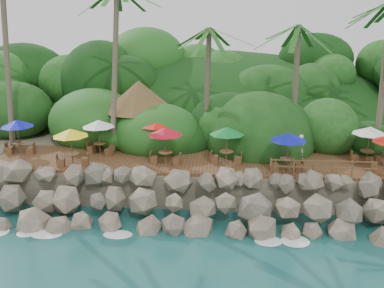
{
  "coord_description": "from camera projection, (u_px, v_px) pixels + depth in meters",
  "views": [
    {
      "loc": [
        1.88,
        -19.07,
        10.94
      ],
      "look_at": [
        0.0,
        6.0,
        3.4
      ],
      "focal_mm": 38.07,
      "sensor_mm": 36.0,
      "label": 1
    }
  ],
  "objects": [
    {
      "name": "dining_clusters",
      "position": [
        201.0,
        132.0,
        25.77
      ],
      "size": [
        25.81,
        5.1,
        2.39
      ],
      "color": "brown",
      "rests_on": "terrace"
    },
    {
      "name": "palapa",
      "position": [
        139.0,
        96.0,
        29.7
      ],
      "size": [
        5.24,
        5.24,
        4.6
      ],
      "color": "brown",
      "rests_on": "ground"
    },
    {
      "name": "jungle_hill",
      "position": [
        204.0,
        128.0,
        43.94
      ],
      "size": [
        44.8,
        28.0,
        15.4
      ],
      "primitive_type": "ellipsoid",
      "color": "#143811",
      "rests_on": "ground"
    },
    {
      "name": "palms",
      "position": [
        233.0,
        3.0,
        26.19
      ],
      "size": [
        31.43,
        7.41,
        13.06
      ],
      "color": "brown",
      "rests_on": "ground"
    },
    {
      "name": "terrace",
      "position": [
        192.0,
        162.0,
        26.59
      ],
      "size": [
        26.0,
        5.0,
        0.2
      ],
      "primitive_type": "cube",
      "color": "brown",
      "rests_on": "land_base"
    },
    {
      "name": "ground",
      "position": [
        184.0,
        238.0,
        21.49
      ],
      "size": [
        140.0,
        140.0,
        0.0
      ],
      "primitive_type": "plane",
      "color": "#19514F",
      "rests_on": "ground"
    },
    {
      "name": "waiter",
      "position": [
        300.0,
        147.0,
        26.41
      ],
      "size": [
        0.71,
        0.56,
        1.71
      ],
      "primitive_type": "imported",
      "rotation": [
        0.0,
        0.0,
        3.41
      ],
      "color": "white",
      "rests_on": "terrace"
    },
    {
      "name": "seawall",
      "position": [
        187.0,
        202.0,
        23.07
      ],
      "size": [
        29.0,
        4.0,
        2.3
      ],
      "primitive_type": null,
      "color": "gray",
      "rests_on": "ground"
    },
    {
      "name": "foam_line",
      "position": [
        184.0,
        235.0,
        21.77
      ],
      "size": [
        25.2,
        0.8,
        0.06
      ],
      "color": "white",
      "rests_on": "ground"
    },
    {
      "name": "railing",
      "position": [
        323.0,
        167.0,
        23.59
      ],
      "size": [
        6.1,
        0.1,
        1.0
      ],
      "color": "brown",
      "rests_on": "terrace"
    },
    {
      "name": "jungle_foliage",
      "position": [
        200.0,
        152.0,
        35.82
      ],
      "size": [
        44.0,
        16.0,
        12.0
      ],
      "primitive_type": null,
      "color": "#143811",
      "rests_on": "ground"
    },
    {
      "name": "land_base",
      "position": [
        200.0,
        137.0,
        36.47
      ],
      "size": [
        32.0,
        25.2,
        2.1
      ],
      "primitive_type": "cube",
      "color": "gray",
      "rests_on": "ground"
    }
  ]
}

